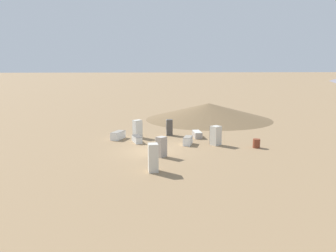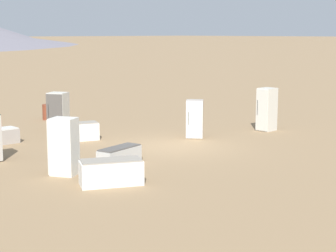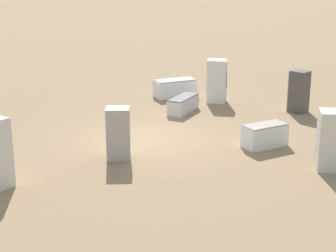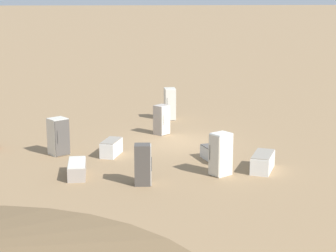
{
  "view_description": "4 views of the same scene",
  "coord_description": "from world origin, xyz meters",
  "px_view_note": "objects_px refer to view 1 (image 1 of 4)",
  "views": [
    {
      "loc": [
        25.72,
        -2.27,
        6.61
      ],
      "look_at": [
        -1.22,
        1.5,
        1.8
      ],
      "focal_mm": 35.0,
      "sensor_mm": 36.0,
      "label": 1
    },
    {
      "loc": [
        -14.32,
        -14.97,
        4.24
      ],
      "look_at": [
        -1.25,
        -1.17,
        1.06
      ],
      "focal_mm": 60.0,
      "sensor_mm": 36.0,
      "label": 2
    },
    {
      "loc": [
        12.94,
        11.47,
        5.84
      ],
      "look_at": [
        0.28,
        1.13,
        0.73
      ],
      "focal_mm": 60.0,
      "sensor_mm": 36.0,
      "label": 3
    },
    {
      "loc": [
        -26.41,
        4.25,
        6.99
      ],
      "look_at": [
        -0.08,
        0.49,
        0.88
      ],
      "focal_mm": 60.0,
      "sensor_mm": 36.0,
      "label": 4
    }
  ],
  "objects_px": {
    "discarded_fridge_3": "(153,158)",
    "discarded_fridge_5": "(197,134)",
    "discarded_fridge_0": "(118,135)",
    "discarded_fridge_7": "(137,139)",
    "discarded_fridge_2": "(169,127)",
    "rusty_barrel": "(256,143)",
    "discarded_fridge_8": "(188,141)",
    "discarded_fridge_6": "(161,147)",
    "discarded_fridge_4": "(216,136)",
    "discarded_fridge_1": "(138,129)"
  },
  "relations": [
    {
      "from": "discarded_fridge_2",
      "to": "discarded_fridge_5",
      "type": "bearing_deg",
      "value": -112.46
    },
    {
      "from": "discarded_fridge_7",
      "to": "rusty_barrel",
      "type": "height_order",
      "value": "rusty_barrel"
    },
    {
      "from": "discarded_fridge_1",
      "to": "discarded_fridge_6",
      "type": "relative_size",
      "value": 1.12
    },
    {
      "from": "discarded_fridge_4",
      "to": "discarded_fridge_2",
      "type": "bearing_deg",
      "value": 92.93
    },
    {
      "from": "discarded_fridge_8",
      "to": "rusty_barrel",
      "type": "distance_m",
      "value": 5.84
    },
    {
      "from": "discarded_fridge_0",
      "to": "discarded_fridge_3",
      "type": "xyz_separation_m",
      "value": [
        10.35,
        2.37,
        0.57
      ]
    },
    {
      "from": "discarded_fridge_3",
      "to": "discarded_fridge_4",
      "type": "relative_size",
      "value": 1.11
    },
    {
      "from": "discarded_fridge_6",
      "to": "rusty_barrel",
      "type": "bearing_deg",
      "value": -29.78
    },
    {
      "from": "discarded_fridge_1",
      "to": "discarded_fridge_2",
      "type": "distance_m",
      "value": 3.29
    },
    {
      "from": "discarded_fridge_6",
      "to": "discarded_fridge_8",
      "type": "relative_size",
      "value": 1.01
    },
    {
      "from": "discarded_fridge_2",
      "to": "discarded_fridge_5",
      "type": "xyz_separation_m",
      "value": [
        1.39,
        2.52,
        -0.49
      ]
    },
    {
      "from": "discarded_fridge_5",
      "to": "discarded_fridge_2",
      "type": "bearing_deg",
      "value": -27.82
    },
    {
      "from": "discarded_fridge_3",
      "to": "discarded_fridge_4",
      "type": "distance_m",
      "value": 9.04
    },
    {
      "from": "discarded_fridge_2",
      "to": "rusty_barrel",
      "type": "relative_size",
      "value": 2.11
    },
    {
      "from": "discarded_fridge_2",
      "to": "rusty_barrel",
      "type": "height_order",
      "value": "discarded_fridge_2"
    },
    {
      "from": "discarded_fridge_0",
      "to": "rusty_barrel",
      "type": "bearing_deg",
      "value": 3.1
    },
    {
      "from": "rusty_barrel",
      "to": "discarded_fridge_8",
      "type": "bearing_deg",
      "value": -109.42
    },
    {
      "from": "discarded_fridge_1",
      "to": "discarded_fridge_0",
      "type": "bearing_deg",
      "value": -110.05
    },
    {
      "from": "discarded_fridge_8",
      "to": "discarded_fridge_0",
      "type": "bearing_deg",
      "value": -5.87
    },
    {
      "from": "discarded_fridge_0",
      "to": "rusty_barrel",
      "type": "height_order",
      "value": "rusty_barrel"
    },
    {
      "from": "discarded_fridge_2",
      "to": "discarded_fridge_7",
      "type": "relative_size",
      "value": 0.93
    },
    {
      "from": "discarded_fridge_6",
      "to": "discarded_fridge_5",
      "type": "bearing_deg",
      "value": 15.33
    },
    {
      "from": "discarded_fridge_6",
      "to": "discarded_fridge_8",
      "type": "xyz_separation_m",
      "value": [
        -3.65,
        2.78,
        -0.42
      ]
    },
    {
      "from": "discarded_fridge_5",
      "to": "rusty_barrel",
      "type": "xyz_separation_m",
      "value": [
        4.82,
        4.01,
        0.08
      ]
    },
    {
      "from": "discarded_fridge_0",
      "to": "discarded_fridge_7",
      "type": "bearing_deg",
      "value": -17.25
    },
    {
      "from": "discarded_fridge_6",
      "to": "discarded_fridge_8",
      "type": "bearing_deg",
      "value": 11.25
    },
    {
      "from": "discarded_fridge_2",
      "to": "discarded_fridge_0",
      "type": "bearing_deg",
      "value": 108.61
    },
    {
      "from": "discarded_fridge_4",
      "to": "rusty_barrel",
      "type": "xyz_separation_m",
      "value": [
        1.45,
        3.14,
        -0.46
      ]
    },
    {
      "from": "discarded_fridge_7",
      "to": "discarded_fridge_8",
      "type": "relative_size",
      "value": 1.1
    },
    {
      "from": "discarded_fridge_1",
      "to": "discarded_fridge_6",
      "type": "height_order",
      "value": "discarded_fridge_1"
    },
    {
      "from": "discarded_fridge_4",
      "to": "discarded_fridge_8",
      "type": "xyz_separation_m",
      "value": [
        -0.49,
        -2.36,
        -0.48
      ]
    },
    {
      "from": "discarded_fridge_3",
      "to": "discarded_fridge_5",
      "type": "xyz_separation_m",
      "value": [
        -10.05,
        5.22,
        -0.63
      ]
    },
    {
      "from": "discarded_fridge_3",
      "to": "discarded_fridge_6",
      "type": "height_order",
      "value": "discarded_fridge_3"
    },
    {
      "from": "discarded_fridge_0",
      "to": "discarded_fridge_7",
      "type": "xyz_separation_m",
      "value": [
        1.66,
        1.72,
        -0.07
      ]
    },
    {
      "from": "discarded_fridge_6",
      "to": "discarded_fridge_7",
      "type": "distance_m",
      "value": 5.42
    },
    {
      "from": "rusty_barrel",
      "to": "discarded_fridge_6",
      "type": "bearing_deg",
      "value": -78.35
    },
    {
      "from": "discarded_fridge_4",
      "to": "discarded_fridge_5",
      "type": "distance_m",
      "value": 3.52
    },
    {
      "from": "discarded_fridge_4",
      "to": "discarded_fridge_5",
      "type": "height_order",
      "value": "discarded_fridge_4"
    },
    {
      "from": "discarded_fridge_4",
      "to": "discarded_fridge_7",
      "type": "height_order",
      "value": "discarded_fridge_4"
    },
    {
      "from": "discarded_fridge_3",
      "to": "discarded_fridge_5",
      "type": "height_order",
      "value": "discarded_fridge_3"
    },
    {
      "from": "discarded_fridge_3",
      "to": "rusty_barrel",
      "type": "height_order",
      "value": "discarded_fridge_3"
    },
    {
      "from": "discarded_fridge_2",
      "to": "discarded_fridge_4",
      "type": "height_order",
      "value": "discarded_fridge_4"
    },
    {
      "from": "discarded_fridge_4",
      "to": "rusty_barrel",
      "type": "relative_size",
      "value": 2.24
    },
    {
      "from": "rusty_barrel",
      "to": "discarded_fridge_5",
      "type": "bearing_deg",
      "value": -140.23
    },
    {
      "from": "discarded_fridge_4",
      "to": "discarded_fridge_1",
      "type": "bearing_deg",
      "value": 116.28
    },
    {
      "from": "discarded_fridge_1",
      "to": "discarded_fridge_8",
      "type": "distance_m",
      "value": 5.51
    },
    {
      "from": "discarded_fridge_8",
      "to": "rusty_barrel",
      "type": "bearing_deg",
      "value": -177.79
    },
    {
      "from": "discarded_fridge_2",
      "to": "discarded_fridge_4",
      "type": "bearing_deg",
      "value": -138.15
    },
    {
      "from": "discarded_fridge_3",
      "to": "discarded_fridge_6",
      "type": "relative_size",
      "value": 1.2
    },
    {
      "from": "discarded_fridge_7",
      "to": "discarded_fridge_8",
      "type": "distance_m",
      "value": 4.63
    }
  ]
}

